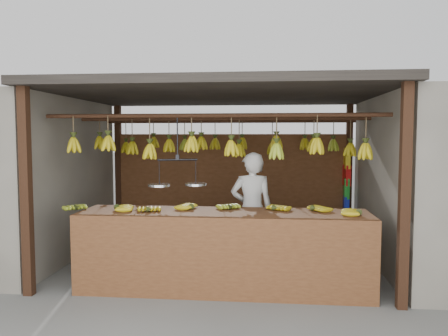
# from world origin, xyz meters

# --- Properties ---
(ground) EXTENTS (80.00, 80.00, 0.00)m
(ground) POSITION_xyz_m (0.00, 0.00, 0.00)
(ground) COLOR #5B5B57
(stall) EXTENTS (4.30, 3.30, 2.40)m
(stall) POSITION_xyz_m (0.00, 0.33, 1.97)
(stall) COLOR black
(stall) RESTS_ON ground
(counter) EXTENTS (3.50, 0.75, 0.96)m
(counter) POSITION_xyz_m (0.13, -1.22, 0.70)
(counter) COLOR brown
(counter) RESTS_ON ground
(hanging_bananas) EXTENTS (3.64, 2.24, 0.40)m
(hanging_bananas) POSITION_xyz_m (-0.00, -0.01, 1.63)
(hanging_bananas) COLOR #AC9812
(hanging_bananas) RESTS_ON ground
(balance_scale) EXTENTS (0.66, 0.39, 0.82)m
(balance_scale) POSITION_xyz_m (-0.42, -1.00, 1.24)
(balance_scale) COLOR black
(balance_scale) RESTS_ON ground
(vendor) EXTENTS (0.61, 0.44, 1.55)m
(vendor) POSITION_xyz_m (0.42, -0.20, 0.77)
(vendor) COLOR white
(vendor) RESTS_ON ground
(bag_bundles) EXTENTS (0.08, 0.26, 1.14)m
(bag_bundles) POSITION_xyz_m (1.94, 1.35, 1.00)
(bag_bundles) COLOR yellow
(bag_bundles) RESTS_ON ground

